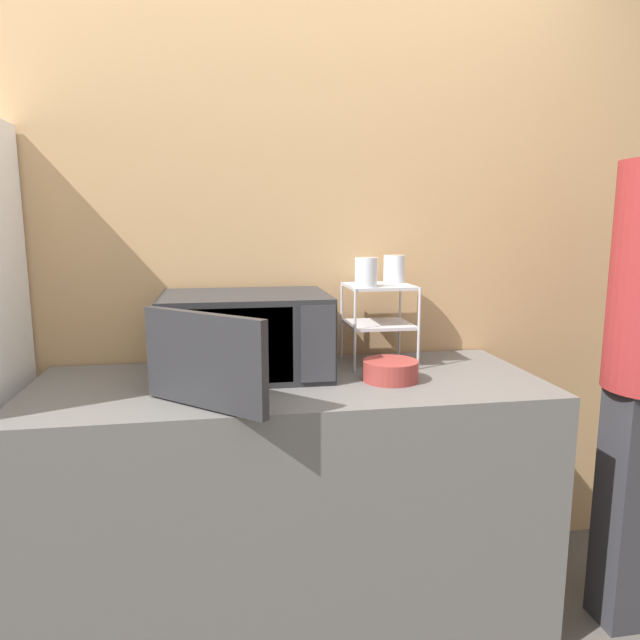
{
  "coord_description": "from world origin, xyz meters",
  "views": [
    {
      "loc": [
        -0.22,
        -1.53,
        1.42
      ],
      "look_at": [
        0.11,
        0.38,
        1.09
      ],
      "focal_mm": 32.0,
      "sensor_mm": 36.0,
      "label": 1
    }
  ],
  "objects_px": {
    "microwave": "(244,335)",
    "glass_front_left": "(366,272)",
    "dish_rack": "(379,307)",
    "bowl": "(390,371)",
    "glass_back_right": "(394,269)"
  },
  "relations": [
    {
      "from": "glass_back_right",
      "to": "bowl",
      "type": "height_order",
      "value": "glass_back_right"
    },
    {
      "from": "dish_rack",
      "to": "bowl",
      "type": "bearing_deg",
      "value": -95.8
    },
    {
      "from": "microwave",
      "to": "dish_rack",
      "type": "bearing_deg",
      "value": 10.19
    },
    {
      "from": "dish_rack",
      "to": "bowl",
      "type": "distance_m",
      "value": 0.31
    },
    {
      "from": "glass_front_left",
      "to": "glass_back_right",
      "type": "relative_size",
      "value": 1.0
    },
    {
      "from": "microwave",
      "to": "glass_front_left",
      "type": "bearing_deg",
      "value": 3.26
    },
    {
      "from": "microwave",
      "to": "bowl",
      "type": "height_order",
      "value": "microwave"
    },
    {
      "from": "dish_rack",
      "to": "glass_front_left",
      "type": "xyz_separation_m",
      "value": [
        -0.07,
        -0.07,
        0.14
      ]
    },
    {
      "from": "glass_back_right",
      "to": "microwave",
      "type": "bearing_deg",
      "value": -165.3
    },
    {
      "from": "bowl",
      "to": "glass_back_right",
      "type": "bearing_deg",
      "value": 71.77
    },
    {
      "from": "microwave",
      "to": "bowl",
      "type": "xyz_separation_m",
      "value": [
        0.49,
        -0.15,
        -0.11
      ]
    },
    {
      "from": "dish_rack",
      "to": "bowl",
      "type": "relative_size",
      "value": 1.6
    },
    {
      "from": "glass_front_left",
      "to": "bowl",
      "type": "xyz_separation_m",
      "value": [
        0.04,
        -0.18,
        -0.32
      ]
    },
    {
      "from": "bowl",
      "to": "microwave",
      "type": "bearing_deg",
      "value": 162.85
    },
    {
      "from": "microwave",
      "to": "glass_back_right",
      "type": "distance_m",
      "value": 0.64
    }
  ]
}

